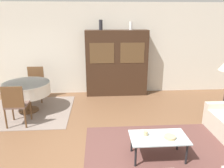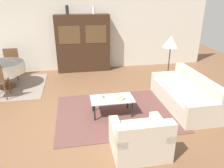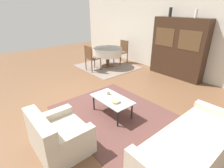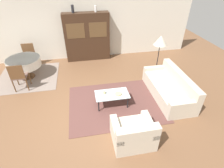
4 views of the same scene
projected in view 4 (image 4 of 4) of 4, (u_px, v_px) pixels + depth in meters
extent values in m
plane|color=brown|center=(82.00, 112.00, 4.91)|extent=(14.00, 14.00, 0.00)
cube|color=beige|center=(74.00, 27.00, 7.09)|extent=(10.00, 0.06, 2.70)
cube|color=brown|center=(116.00, 103.00, 5.23)|extent=(2.73, 2.13, 0.01)
cube|color=gray|center=(28.00, 77.00, 6.43)|extent=(2.10, 1.98, 0.01)
cube|color=beige|center=(167.00, 90.00, 5.43)|extent=(0.90, 2.08, 0.41)
cube|color=beige|center=(180.00, 79.00, 5.27)|extent=(0.20, 2.08, 0.35)
cube|color=beige|center=(186.00, 104.00, 4.50)|extent=(0.90, 0.16, 0.12)
cube|color=beige|center=(157.00, 68.00, 6.06)|extent=(0.90, 0.16, 0.12)
cube|color=beige|center=(133.00, 134.00, 4.03)|extent=(0.93, 0.80, 0.40)
cube|color=beige|center=(138.00, 134.00, 3.58)|extent=(0.93, 0.20, 0.34)
cube|color=beige|center=(117.00, 129.00, 3.82)|extent=(0.16, 0.80, 0.12)
cube|color=beige|center=(150.00, 124.00, 3.94)|extent=(0.16, 0.80, 0.12)
cylinder|color=black|center=(99.00, 106.00, 4.84)|extent=(0.04, 0.04, 0.37)
cylinder|color=black|center=(128.00, 102.00, 4.97)|extent=(0.04, 0.04, 0.37)
cylinder|color=black|center=(97.00, 97.00, 5.17)|extent=(0.04, 0.04, 0.37)
cylinder|color=black|center=(124.00, 94.00, 5.30)|extent=(0.04, 0.04, 0.37)
cube|color=silver|center=(112.00, 94.00, 4.96)|extent=(0.95, 0.53, 0.02)
cube|color=#382316|center=(87.00, 37.00, 7.18)|extent=(1.82, 0.39, 1.93)
cube|color=brown|center=(76.00, 31.00, 6.76)|extent=(0.69, 0.01, 0.58)
cube|color=brown|center=(98.00, 30.00, 6.89)|extent=(0.69, 0.01, 0.58)
cylinder|color=brown|center=(28.00, 76.00, 6.45)|extent=(0.48, 0.48, 0.03)
cylinder|color=brown|center=(27.00, 72.00, 6.33)|extent=(0.14, 0.14, 0.44)
cylinder|color=silver|center=(24.00, 62.00, 6.12)|extent=(1.13, 1.13, 0.30)
cylinder|color=silver|center=(23.00, 59.00, 6.04)|extent=(1.14, 1.14, 0.03)
cylinder|color=brown|center=(17.00, 80.00, 5.89)|extent=(0.04, 0.04, 0.44)
cylinder|color=brown|center=(30.00, 78.00, 5.95)|extent=(0.04, 0.04, 0.44)
cylinder|color=brown|center=(14.00, 86.00, 5.56)|extent=(0.04, 0.04, 0.44)
cylinder|color=brown|center=(27.00, 85.00, 5.62)|extent=(0.04, 0.04, 0.44)
cube|color=brown|center=(20.00, 76.00, 5.62)|extent=(0.44, 0.44, 0.04)
cube|color=brown|center=(16.00, 72.00, 5.32)|extent=(0.44, 0.04, 0.46)
cylinder|color=brown|center=(35.00, 65.00, 6.77)|extent=(0.04, 0.04, 0.44)
cylinder|color=brown|center=(24.00, 66.00, 6.71)|extent=(0.04, 0.04, 0.44)
cylinder|color=brown|center=(37.00, 60.00, 7.09)|extent=(0.04, 0.04, 0.44)
cylinder|color=brown|center=(26.00, 61.00, 7.03)|extent=(0.04, 0.04, 0.44)
cube|color=brown|center=(29.00, 57.00, 6.76)|extent=(0.44, 0.44, 0.04)
cube|color=brown|center=(28.00, 49.00, 6.78)|extent=(0.44, 0.04, 0.46)
cylinder|color=black|center=(155.00, 73.00, 6.68)|extent=(0.28, 0.28, 0.02)
cylinder|color=black|center=(158.00, 59.00, 6.35)|extent=(0.03, 0.03, 1.14)
cone|color=beige|center=(161.00, 40.00, 5.95)|extent=(0.46, 0.46, 0.32)
cylinder|color=tan|center=(104.00, 92.00, 4.95)|extent=(0.08, 0.08, 0.08)
cylinder|color=tan|center=(118.00, 94.00, 4.92)|extent=(0.19, 0.19, 0.04)
cylinder|color=#232328|center=(73.00, 9.00, 6.48)|extent=(0.10, 0.10, 0.28)
cylinder|color=white|center=(96.00, 9.00, 6.62)|extent=(0.09, 0.09, 0.23)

